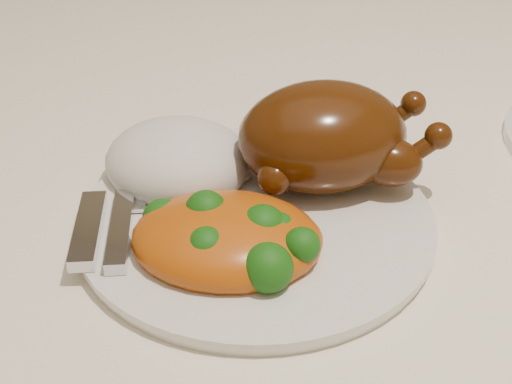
# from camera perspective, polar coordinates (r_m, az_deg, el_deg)

# --- Properties ---
(dining_table) EXTENTS (1.60, 0.90, 0.76)m
(dining_table) POSITION_cam_1_polar(r_m,az_deg,el_deg) (0.67, 7.05, -4.42)
(dining_table) COLOR brown
(dining_table) RESTS_ON floor
(tablecloth) EXTENTS (1.73, 1.03, 0.18)m
(tablecloth) POSITION_cam_1_polar(r_m,az_deg,el_deg) (0.63, 7.51, 0.82)
(tablecloth) COLOR white
(tablecloth) RESTS_ON dining_table
(dinner_plate) EXTENTS (0.31, 0.31, 0.01)m
(dinner_plate) POSITION_cam_1_polar(r_m,az_deg,el_deg) (0.52, 0.00, -2.34)
(dinner_plate) COLOR white
(dinner_plate) RESTS_ON tablecloth
(roast_chicken) EXTENTS (0.17, 0.14, 0.08)m
(roast_chicken) POSITION_cam_1_polar(r_m,az_deg,el_deg) (0.53, 5.72, 4.46)
(roast_chicken) COLOR #4B2308
(roast_chicken) RESTS_ON dinner_plate
(rice_mound) EXTENTS (0.12, 0.11, 0.06)m
(rice_mound) POSITION_cam_1_polar(r_m,az_deg,el_deg) (0.56, -6.25, 2.44)
(rice_mound) COLOR white
(rice_mound) RESTS_ON dinner_plate
(mac_and_cheese) EXTENTS (0.14, 0.12, 0.05)m
(mac_and_cheese) POSITION_cam_1_polar(r_m,az_deg,el_deg) (0.47, -1.67, -3.73)
(mac_and_cheese) COLOR #C0540C
(mac_and_cheese) RESTS_ON dinner_plate
(cutlery) EXTENTS (0.07, 0.20, 0.01)m
(cutlery) POSITION_cam_1_polar(r_m,az_deg,el_deg) (0.52, -10.80, -1.18)
(cutlery) COLOR silver
(cutlery) RESTS_ON dinner_plate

